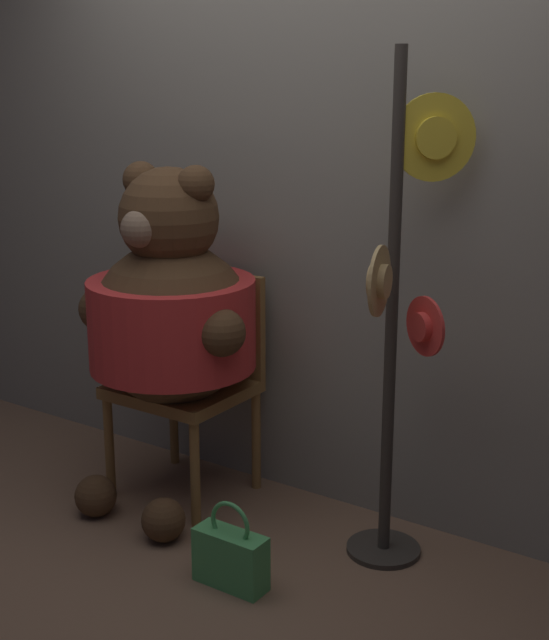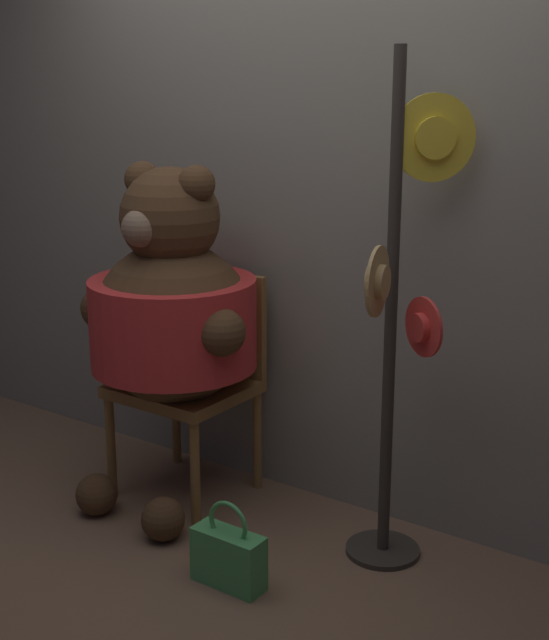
# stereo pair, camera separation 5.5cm
# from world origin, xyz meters

# --- Properties ---
(ground_plane) EXTENTS (14.00, 14.00, 0.00)m
(ground_plane) POSITION_xyz_m (0.00, 0.00, 0.00)
(ground_plane) COLOR brown
(wall_back) EXTENTS (8.00, 0.10, 2.77)m
(wall_back) POSITION_xyz_m (0.00, 0.70, 1.39)
(wall_back) COLOR gray
(wall_back) RESTS_ON ground_plane
(chair) EXTENTS (0.53, 0.48, 0.94)m
(chair) POSITION_xyz_m (-0.42, 0.43, 0.53)
(chair) COLOR olive
(chair) RESTS_ON ground_plane
(teddy_bear) EXTENTS (0.81, 0.72, 1.42)m
(teddy_bear) POSITION_xyz_m (-0.41, 0.27, 0.82)
(teddy_bear) COLOR #4C331E
(teddy_bear) RESTS_ON ground_plane
(hat_display_rack) EXTENTS (0.40, 0.49, 1.84)m
(hat_display_rack) POSITION_xyz_m (0.57, 0.36, 0.93)
(hat_display_rack) COLOR #332D28
(hat_display_rack) RESTS_ON ground_plane
(handbag_on_ground) EXTENTS (0.27, 0.10, 0.32)m
(handbag_on_ground) POSITION_xyz_m (0.18, -0.13, 0.11)
(handbag_on_ground) COLOR #479E56
(handbag_on_ground) RESTS_ON ground_plane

